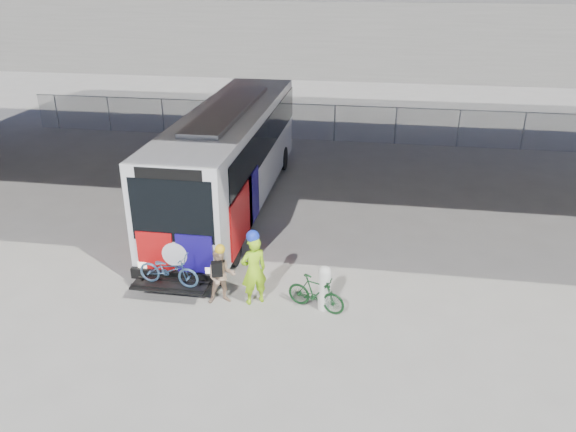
% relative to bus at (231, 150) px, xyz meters
% --- Properties ---
extents(ground, '(160.00, 160.00, 0.00)m').
position_rel_bus_xyz_m(ground, '(2.00, -3.16, -2.11)').
color(ground, '#9E9991').
rests_on(ground, ground).
extents(bus, '(2.67, 12.93, 3.69)m').
position_rel_bus_xyz_m(bus, '(0.00, 0.00, 0.00)').
color(bus, silver).
rests_on(bus, ground).
extents(overpass, '(40.00, 16.00, 7.95)m').
position_rel_bus_xyz_m(overpass, '(2.00, 0.84, 4.44)').
color(overpass, '#605E59').
rests_on(overpass, ground).
extents(chainlink_fence, '(30.00, 0.06, 30.00)m').
position_rel_bus_xyz_m(chainlink_fence, '(2.00, 8.84, -0.69)').
color(chainlink_fence, gray).
rests_on(chainlink_fence, ground).
extents(bollard, '(0.32, 0.32, 1.24)m').
position_rel_bus_xyz_m(bollard, '(4.05, -6.33, -1.44)').
color(bollard, silver).
rests_on(bollard, ground).
extents(cyclist_hivis, '(0.84, 0.77, 2.10)m').
position_rel_bus_xyz_m(cyclist_hivis, '(2.21, -6.33, -1.10)').
color(cyclist_hivis, '#A6F019').
rests_on(cyclist_hivis, ground).
extents(cyclist_tan, '(0.90, 0.80, 1.70)m').
position_rel_bus_xyz_m(cyclist_tan, '(1.37, -6.45, -1.31)').
color(cyclist_tan, tan).
rests_on(cyclist_tan, ground).
extents(bike_parked, '(1.65, 0.95, 0.96)m').
position_rel_bus_xyz_m(bike_parked, '(3.84, -6.40, -1.63)').
color(bike_parked, '#123919').
rests_on(bike_parked, ground).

